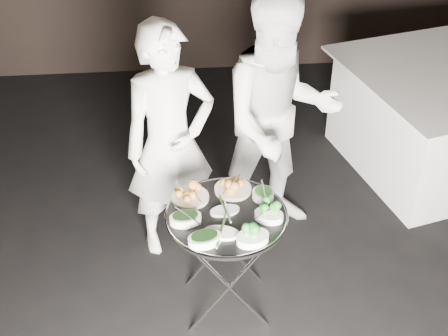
{
  "coord_description": "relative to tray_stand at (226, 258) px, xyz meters",
  "views": [
    {
      "loc": [
        -0.19,
        -2.44,
        2.99
      ],
      "look_at": [
        0.06,
        0.37,
        0.95
      ],
      "focal_mm": 50.0,
      "sensor_mm": 36.0,
      "label": 1
    }
  ],
  "objects": [
    {
      "name": "asparagus_plate_b",
      "position": [
        -0.04,
        -0.16,
        0.35
      ],
      "size": [
        0.22,
        0.15,
        0.04
      ],
      "rotation": [
        0.0,
        0.0,
        -0.26
      ],
      "color": "white",
      "rests_on": "serving_tray"
    },
    {
      "name": "broccoli_bowl_b",
      "position": [
        0.12,
        -0.23,
        0.36
      ],
      "size": [
        0.2,
        0.17,
        0.07
      ],
      "rotation": [
        0.0,
        0.0,
        0.25
      ],
      "color": "white",
      "rests_on": "serving_tray"
    },
    {
      "name": "floor",
      "position": [
        -0.06,
        -0.22,
        -0.43
      ],
      "size": [
        6.0,
        7.0,
        0.05
      ],
      "primitive_type": "cube",
      "color": "black",
      "rests_on": "ground"
    },
    {
      "name": "serving_tray",
      "position": [
        0.0,
        0.0,
        0.32
      ],
      "size": [
        0.7,
        0.7,
        0.04
      ],
      "color": "black",
      "rests_on": "tray_stand"
    },
    {
      "name": "potato_plate_a",
      "position": [
        -0.19,
        0.16,
        0.37
      ],
      "size": [
        0.22,
        0.22,
        0.08
      ],
      "rotation": [
        0.0,
        0.0,
        -0.25
      ],
      "color": "beige",
      "rests_on": "serving_tray"
    },
    {
      "name": "serving_utensils",
      "position": [
        0.02,
        0.07,
        0.38
      ],
      "size": [
        0.59,
        0.43,
        0.01
      ],
      "color": "silver",
      "rests_on": "serving_tray"
    },
    {
      "name": "tray_stand",
      "position": [
        0.0,
        0.0,
        0.0
      ],
      "size": [
        0.49,
        0.41,
        0.72
      ],
      "rotation": [
        0.0,
        0.0,
        -0.01
      ],
      "color": "silver",
      "rests_on": "floor"
    },
    {
      "name": "asparagus_plate_a",
      "position": [
        -0.01,
        0.02,
        0.35
      ],
      "size": [
        0.18,
        0.12,
        0.03
      ],
      "rotation": [
        0.0,
        0.0,
        0.19
      ],
      "color": "white",
      "rests_on": "serving_tray"
    },
    {
      "name": "waiter_left",
      "position": [
        -0.3,
        0.63,
        0.41
      ],
      "size": [
        0.68,
        0.55,
        1.62
      ],
      "primitive_type": "imported",
      "rotation": [
        0.0,
        0.0,
        0.3
      ],
      "color": "white",
      "rests_on": "floor"
    },
    {
      "name": "broccoli_bowl_a",
      "position": [
        0.23,
        -0.06,
        0.36
      ],
      "size": [
        0.19,
        0.17,
        0.07
      ],
      "rotation": [
        0.0,
        0.0,
        -0.4
      ],
      "color": "white",
      "rests_on": "serving_tray"
    },
    {
      "name": "spinach_bowl_b",
      "position": [
        -0.14,
        -0.22,
        0.37
      ],
      "size": [
        0.21,
        0.16,
        0.08
      ],
      "rotation": [
        0.0,
        0.0,
        0.28
      ],
      "color": "white",
      "rests_on": "serving_tray"
    },
    {
      "name": "spinach_bowl_a",
      "position": [
        -0.23,
        -0.04,
        0.36
      ],
      "size": [
        0.19,
        0.14,
        0.07
      ],
      "rotation": [
        0.0,
        0.0,
        0.13
      ],
      "color": "white",
      "rests_on": "serving_tray"
    },
    {
      "name": "potato_plate_b",
      "position": [
        0.06,
        0.22,
        0.37
      ],
      "size": [
        0.22,
        0.22,
        0.08
      ],
      "rotation": [
        0.0,
        0.0,
        0.34
      ],
      "color": "beige",
      "rests_on": "serving_tray"
    },
    {
      "name": "dining_table",
      "position": [
        1.85,
        1.39,
        0.02
      ],
      "size": [
        1.47,
        1.47,
        0.84
      ],
      "rotation": [
        0.0,
        0.0,
        0.25
      ],
      "color": "silver",
      "rests_on": "floor"
    },
    {
      "name": "greens_bowl",
      "position": [
        0.23,
        0.13,
        0.37
      ],
      "size": [
        0.13,
        0.13,
        0.07
      ],
      "rotation": [
        0.0,
        0.0,
        0.18
      ],
      "color": "white",
      "rests_on": "serving_tray"
    },
    {
      "name": "waiter_right",
      "position": [
        0.42,
        0.77,
        0.47
      ],
      "size": [
        0.93,
        0.77,
        1.74
      ],
      "primitive_type": "imported",
      "rotation": [
        0.0,
        0.0,
        0.14
      ],
      "color": "white",
      "rests_on": "floor"
    }
  ]
}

